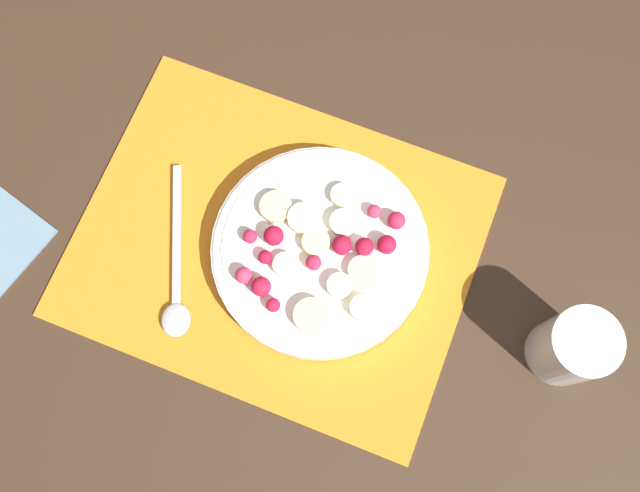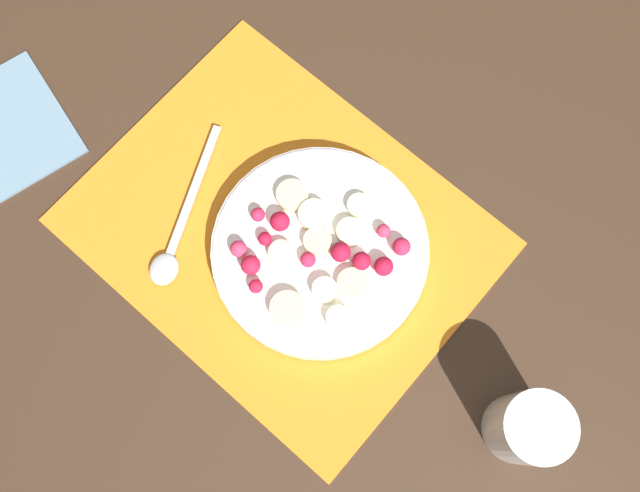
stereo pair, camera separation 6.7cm
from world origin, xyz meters
name	(u,v)px [view 2 (the right image)]	position (x,y,z in m)	size (l,w,h in m)	color
ground_plane	(282,232)	(0.00, 0.00, 0.00)	(3.00, 3.00, 0.00)	#382619
placemat	(282,232)	(0.00, 0.00, 0.00)	(0.42, 0.33, 0.01)	orange
fruit_bowl	(320,250)	(0.05, 0.01, 0.02)	(0.23, 0.23, 0.05)	white
spoon	(176,237)	(-0.08, -0.08, 0.01)	(0.10, 0.18, 0.01)	#B2B2B7
drinking_glass	(528,428)	(0.32, 0.00, 0.05)	(0.07, 0.07, 0.09)	white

